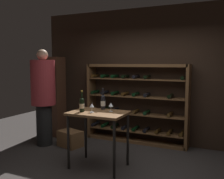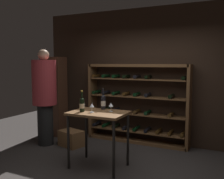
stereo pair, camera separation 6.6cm
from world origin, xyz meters
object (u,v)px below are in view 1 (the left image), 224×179
at_px(wine_bottle_amber_reserve, 82,104).
at_px(wine_glass_stemmed_right, 92,106).
at_px(tasting_table, 98,119).
at_px(wine_rack, 135,104).
at_px(person_bystander_red_print, 43,93).
at_px(wine_crate, 70,139).
at_px(wine_glass_stemmed_left, 111,105).
at_px(wine_bottle_red_label, 103,102).
at_px(display_cabinet, 54,97).

distance_m(wine_bottle_amber_reserve, wine_glass_stemmed_right, 0.18).
bearing_deg(tasting_table, wine_rack, 87.50).
xyz_separation_m(person_bystander_red_print, wine_crate, (0.56, 0.14, -0.95)).
distance_m(wine_crate, wine_glass_stemmed_left, 1.60).
bearing_deg(wine_glass_stemmed_right, wine_bottle_red_label, 82.16).
height_order(person_bystander_red_print, wine_bottle_amber_reserve, person_bystander_red_print).
relative_size(display_cabinet, wine_glass_stemmed_right, 12.91).
xyz_separation_m(wine_rack, person_bystander_red_print, (-1.67, -1.00, 0.26)).
distance_m(tasting_table, display_cabinet, 2.25).
bearing_deg(person_bystander_red_print, wine_bottle_amber_reserve, 177.64).
distance_m(display_cabinet, wine_bottle_amber_reserve, 2.10).
relative_size(wine_bottle_amber_reserve, wine_glass_stemmed_right, 2.43).
distance_m(person_bystander_red_print, display_cabinet, 0.77).
height_order(wine_glass_stemmed_left, wine_glass_stemmed_right, same).
relative_size(tasting_table, wine_crate, 1.95).
bearing_deg(wine_rack, wine_crate, -142.13).
bearing_deg(tasting_table, person_bystander_red_print, 161.05).
xyz_separation_m(tasting_table, display_cabinet, (-1.87, 1.25, 0.13)).
xyz_separation_m(wine_bottle_red_label, wine_glass_stemmed_left, (0.21, -0.12, -0.02)).
xyz_separation_m(wine_rack, wine_bottle_red_label, (-0.11, -1.31, 0.22)).
xyz_separation_m(display_cabinet, wine_glass_stemmed_left, (2.04, -1.13, 0.10)).
bearing_deg(wine_glass_stemmed_left, tasting_table, -144.21).
relative_size(person_bystander_red_print, wine_glass_stemmed_right, 13.87).
distance_m(wine_rack, display_cabinet, 1.97).
distance_m(tasting_table, wine_glass_stemmed_left, 0.31).
height_order(person_bystander_red_print, wine_crate, person_bystander_red_print).
bearing_deg(wine_glass_stemmed_left, display_cabinet, 151.10).
height_order(wine_rack, tasting_table, wine_rack).
distance_m(wine_rack, wine_bottle_red_label, 1.33).
height_order(tasting_table, wine_bottle_red_label, wine_bottle_red_label).
distance_m(wine_bottle_amber_reserve, wine_glass_stemmed_left, 0.48).
bearing_deg(wine_bottle_amber_reserve, tasting_table, 19.15).
height_order(wine_rack, wine_glass_stemmed_right, wine_rack).
xyz_separation_m(wine_crate, wine_bottle_red_label, (1.00, -0.45, 0.90)).
xyz_separation_m(tasting_table, wine_bottle_red_label, (-0.04, 0.24, 0.26)).
height_order(wine_crate, wine_bottle_red_label, wine_bottle_red_label).
height_order(wine_rack, display_cabinet, display_cabinet).
bearing_deg(wine_glass_stemmed_right, display_cabinet, 143.58).
bearing_deg(wine_bottle_red_label, wine_glass_stemmed_right, -97.84).
bearing_deg(wine_glass_stemmed_right, wine_crate, 141.64).
bearing_deg(person_bystander_red_print, tasting_table, -175.79).
height_order(wine_crate, wine_bottle_amber_reserve, wine_bottle_amber_reserve).
distance_m(wine_rack, person_bystander_red_print, 1.97).
height_order(tasting_table, wine_bottle_amber_reserve, wine_bottle_amber_reserve).
bearing_deg(wine_crate, tasting_table, -33.45).
distance_m(wine_crate, wine_glass_stemmed_right, 1.51).
xyz_separation_m(person_bystander_red_print, wine_bottle_red_label, (1.57, -0.31, -0.04)).
relative_size(tasting_table, wine_bottle_red_label, 2.55).
relative_size(person_bystander_red_print, wine_bottle_amber_reserve, 5.72).
height_order(tasting_table, display_cabinet, display_cabinet).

